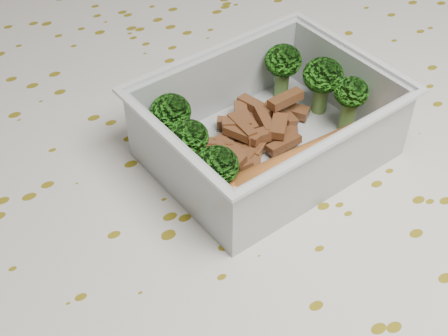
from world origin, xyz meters
TOP-DOWN VIEW (x-y plane):
  - dining_table at (0.00, 0.00)m, footprint 1.40×0.90m
  - tablecloth at (0.00, 0.00)m, footprint 1.46×0.96m
  - lunch_container at (0.04, 0.03)m, footprint 0.18×0.15m
  - broccoli_florets at (0.04, 0.04)m, footprint 0.15×0.10m
  - meat_pile at (0.04, 0.04)m, footprint 0.10×0.07m
  - sausage at (0.05, -0.01)m, footprint 0.14×0.02m

SIDE VIEW (x-z plane):
  - dining_table at x=0.00m, z-range 0.29..1.04m
  - tablecloth at x=0.00m, z-range 0.62..0.81m
  - meat_pile at x=0.04m, z-range 0.76..0.78m
  - sausage at x=0.05m, z-range 0.76..0.78m
  - lunch_container at x=0.04m, z-range 0.75..0.80m
  - broccoli_florets at x=0.04m, z-range 0.77..0.81m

